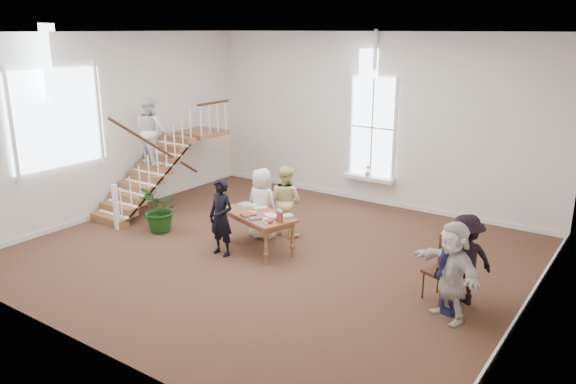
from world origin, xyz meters
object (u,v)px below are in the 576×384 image
Objects in this scene: police_officer at (221,217)px; woman_cluster_b at (465,260)px; woman_cluster_c at (452,271)px; floor_plant at (161,210)px; elderly_woman at (262,204)px; person_yellow at (286,201)px; side_chair at (445,265)px; library_table at (258,217)px; woman_cluster_a at (450,269)px.

police_officer is 4.89m from woman_cluster_b.
floor_plant is at bearing -148.72° from woman_cluster_c.
floor_plant is at bearing 25.86° from elderly_woman.
woman_cluster_c reaches higher than person_yellow.
library_table is at bearing -158.47° from side_chair.
side_chair is (6.55, 0.51, 0.08)m from floor_plant.
police_officer is 4.83m from woman_cluster_c.
woman_cluster_b is at bearing 9.80° from police_officer.
woman_cluster_c is at bearing -152.54° from woman_cluster_a.
woman_cluster_a reaches higher than side_chair.
woman_cluster_c reaches higher than elderly_woman.
person_yellow is at bearing -173.56° from side_chair.
woman_cluster_a reaches higher than library_table.
woman_cluster_a is (4.34, -1.47, -0.02)m from person_yellow.
woman_cluster_c is 1.51× the size of side_chair.
woman_cluster_b is 0.96× the size of woman_cluster_c.
side_chair is (4.50, 0.72, -0.19)m from police_officer.
elderly_woman reaches higher than woman_cluster_b.
side_chair is at bearing 173.02° from elderly_woman.
library_table is at bearing 55.56° from police_officer.
woman_cluster_b is 0.37m from side_chair.
woman_cluster_b is (4.73, -0.52, -0.01)m from elderly_woman.
woman_cluster_c is at bearing 166.02° from elderly_woman.
elderly_woman is 4.44m from side_chair.
woman_cluster_c is 6.89m from floor_plant.
woman_cluster_a is 0.97× the size of woman_cluster_b.
floor_plant is at bearing -152.62° from library_table.
person_yellow reaches higher than floor_plant.
police_officer is 2.08m from floor_plant.
floor_plant is (-2.52, -0.45, -0.18)m from library_table.
elderly_woman is 0.97× the size of woman_cluster_c.
woman_cluster_c is 1.52× the size of floor_plant.
woman_cluster_a is at bearing 12.37° from library_table.
elderly_woman is at bearing 81.43° from woman_cluster_a.
side_chair is at bearing 168.92° from person_yellow.
police_officer is 1.25m from elderly_woman.
person_yellow reaches higher than side_chair.
woman_cluster_a is at bearing 31.16° from woman_cluster_b.
floor_plant is at bearing 35.30° from person_yellow.
police_officer reaches higher than side_chair.
elderly_woman is (-0.37, 0.60, 0.08)m from library_table.
library_table is 1.19× the size of woman_cluster_b.
floor_plant reaches higher than library_table.
person_yellow is 1.47× the size of floor_plant.
library_table is 1.14× the size of woman_cluster_c.
woman_cluster_b is at bearing 18.37° from library_table.
elderly_woman reaches higher than woman_cluster_a.
side_chair is (4.03, 0.07, -0.10)m from library_table.
library_table is at bearing 88.28° from woman_cluster_a.
woman_cluster_c is (4.73, -1.17, 0.03)m from elderly_woman.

